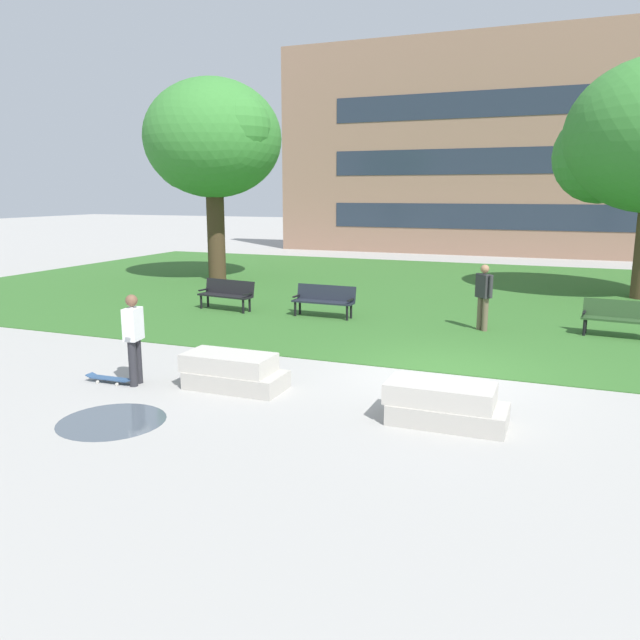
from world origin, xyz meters
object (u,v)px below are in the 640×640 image
at_px(concrete_block_center, 233,372).
at_px(concrete_block_left, 444,404).
at_px(skateboard, 111,379).
at_px(park_bench_far_right, 324,299).
at_px(park_bench_far_left, 621,316).
at_px(park_bench_near_left, 227,293).
at_px(person_bystander_near_lawn, 484,294).
at_px(person_skateboarder, 134,334).

bearing_deg(concrete_block_center, concrete_block_left, -5.25).
relative_size(skateboard, park_bench_far_right, 0.57).
bearing_deg(park_bench_far_left, concrete_block_left, -111.73).
xyz_separation_m(park_bench_near_left, person_bystander_near_lawn, (7.61, -0.09, 0.44)).
distance_m(concrete_block_center, person_bystander_near_lawn, 7.57).
height_order(park_bench_far_left, person_bystander_near_lawn, person_bystander_near_lawn).
relative_size(concrete_block_left, park_bench_far_right, 1.02).
bearing_deg(person_skateboarder, park_bench_far_right, 82.48).
relative_size(concrete_block_center, park_bench_far_left, 1.01).
relative_size(person_skateboarder, person_bystander_near_lawn, 1.00).
xyz_separation_m(skateboard, park_bench_far_left, (9.21, 7.67, 0.45)).
relative_size(concrete_block_left, person_bystander_near_lawn, 1.09).
height_order(skateboard, person_bystander_near_lawn, person_bystander_near_lawn).
xyz_separation_m(person_skateboarder, skateboard, (-0.52, -0.10, -0.88)).
height_order(park_bench_far_left, park_bench_far_right, same).
bearing_deg(concrete_block_left, park_bench_near_left, 138.27).
bearing_deg(concrete_block_left, person_bystander_near_lawn, 92.59).
bearing_deg(skateboard, person_skateboarder, 10.66).
xyz_separation_m(concrete_block_center, concrete_block_left, (3.95, -0.36, 0.00)).
relative_size(person_skateboarder, park_bench_far_right, 0.94).
height_order(person_skateboarder, skateboard, person_skateboarder).
height_order(park_bench_near_left, person_bystander_near_lawn, person_bystander_near_lawn).
height_order(park_bench_near_left, park_bench_far_left, same).
height_order(concrete_block_left, skateboard, concrete_block_left).
bearing_deg(person_bystander_near_lawn, park_bench_far_left, 8.12).
xyz_separation_m(park_bench_far_left, park_bench_far_right, (-7.74, -0.30, 0.00)).
distance_m(person_skateboarder, park_bench_far_left, 11.54).
bearing_deg(concrete_block_center, park_bench_far_left, 45.68).
height_order(skateboard, park_bench_far_right, park_bench_far_right).
height_order(concrete_block_left, person_skateboarder, person_skateboarder).
height_order(park_bench_far_right, person_bystander_near_lawn, person_bystander_near_lawn).
relative_size(park_bench_near_left, park_bench_far_right, 1.02).
distance_m(concrete_block_center, skateboard, 2.39).
distance_m(concrete_block_center, person_skateboarder, 1.97).
height_order(concrete_block_center, skateboard, concrete_block_center).
relative_size(concrete_block_center, person_skateboarder, 1.09).
bearing_deg(person_bystander_near_lawn, concrete_block_center, -118.78).
relative_size(skateboard, park_bench_far_left, 0.55).
relative_size(person_skateboarder, park_bench_far_left, 0.93).
distance_m(park_bench_far_left, park_bench_far_right, 7.74).
xyz_separation_m(person_skateboarder, person_bystander_near_lawn, (5.42, 7.10, 0.02)).
relative_size(park_bench_near_left, person_bystander_near_lawn, 1.09).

